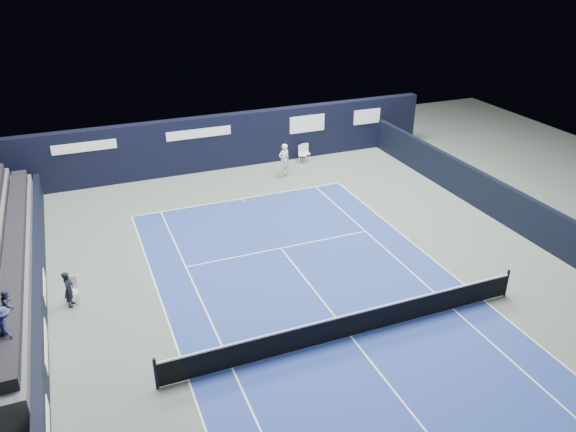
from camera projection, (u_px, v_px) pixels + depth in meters
name	position (u px, v px, depth m)	size (l,w,h in m)	color
ground	(325.00, 304.00, 20.33)	(48.00, 48.00, 0.00)	#516057
court_surface	(351.00, 336.00, 18.67)	(10.97, 23.77, 0.01)	navy
enclosure_wall_right	(488.00, 195.00, 26.78)	(0.30, 22.00, 1.80)	black
folding_chair_back_a	(305.00, 149.00, 33.27)	(0.48, 0.51, 1.01)	white
folding_chair_back_b	(302.00, 153.00, 33.00)	(0.57, 0.56, 1.03)	silver
line_judge_chair	(71.00, 288.00, 20.23)	(0.52, 0.50, 1.00)	silver
line_judge	(69.00, 289.00, 19.95)	(0.51, 0.33, 1.40)	black
court_markings	(351.00, 336.00, 18.67)	(11.03, 23.83, 0.00)	white
tennis_net	(351.00, 324.00, 18.44)	(12.90, 0.10, 1.10)	black
back_sponsor_wall	(216.00, 142.00, 31.69)	(26.00, 0.63, 3.10)	black
side_barrier_left	(40.00, 288.00, 20.18)	(0.33, 22.00, 1.20)	black
tennis_player	(284.00, 160.00, 30.91)	(0.77, 0.91, 1.87)	white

